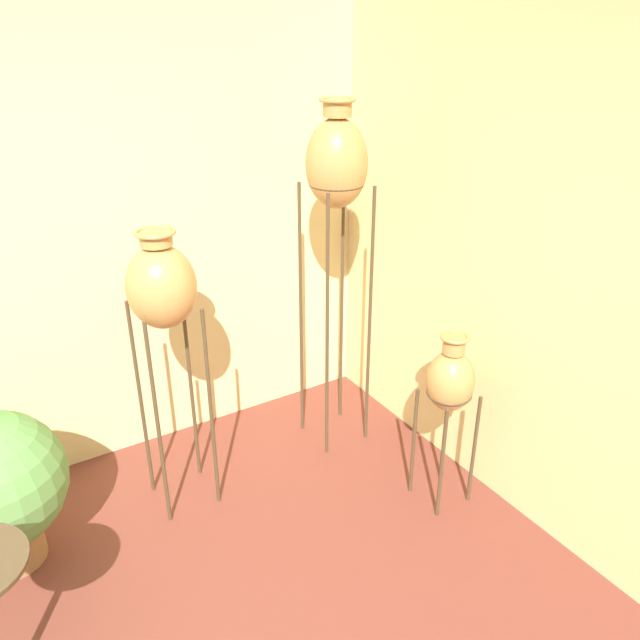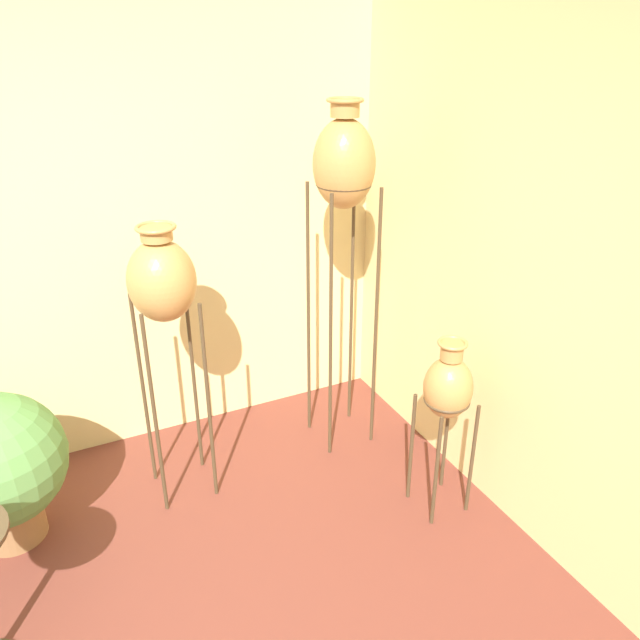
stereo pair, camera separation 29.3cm
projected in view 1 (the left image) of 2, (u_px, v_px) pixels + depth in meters
The scene contains 3 objects.
vase_stand_tall at pixel (337, 169), 3.28m from camera, with size 0.33×0.33×2.03m.
vase_stand_medium at pixel (162, 290), 2.94m from camera, with size 0.33×0.33×1.53m.
vase_stand_short at pixel (450, 382), 3.16m from camera, with size 0.25×0.25×0.99m.
Camera 1 is at (-0.10, -1.13, 2.36)m, focal length 35.00 mm.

